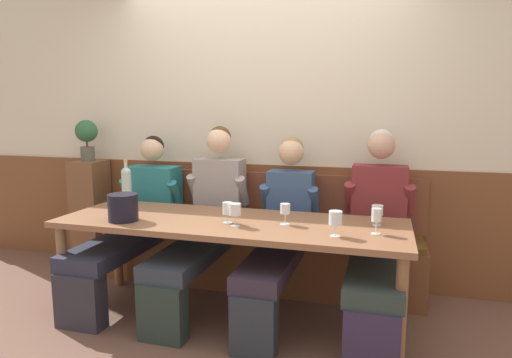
{
  "coord_description": "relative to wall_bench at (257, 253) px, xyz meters",
  "views": [
    {
      "loc": [
        1.0,
        -2.62,
        1.46
      ],
      "look_at": [
        0.1,
        0.46,
        0.97
      ],
      "focal_mm": 31.06,
      "sensor_mm": 36.0,
      "label": 1
    }
  ],
  "objects": [
    {
      "name": "ice_bucket",
      "position": [
        -0.7,
        -0.87,
        0.53
      ],
      "size": [
        0.2,
        0.2,
        0.18
      ],
      "primitive_type": "cylinder",
      "color": "black",
      "rests_on": "dining_table"
    },
    {
      "name": "person_left_seat",
      "position": [
        -0.94,
        -0.35,
        0.33
      ],
      "size": [
        0.54,
        1.23,
        1.25
      ],
      "color": "#2A2934",
      "rests_on": "ground"
    },
    {
      "name": "corner_pedestal",
      "position": [
        -1.64,
        0.03,
        0.22
      ],
      "size": [
        0.28,
        0.28,
        1.0
      ],
      "primitive_type": "cube",
      "color": "brown",
      "rests_on": "ground"
    },
    {
      "name": "wine_glass_left_end",
      "position": [
        0.08,
        -0.79,
        0.54
      ],
      "size": [
        0.08,
        0.08,
        0.15
      ],
      "color": "silver",
      "rests_on": "dining_table"
    },
    {
      "name": "wine_glass_center_rear",
      "position": [
        0.97,
        -0.73,
        0.55
      ],
      "size": [
        0.06,
        0.06,
        0.16
      ],
      "color": "silver",
      "rests_on": "dining_table"
    },
    {
      "name": "person_center_left_seat",
      "position": [
        0.97,
        -0.35,
        0.36
      ],
      "size": [
        0.51,
        1.22,
        1.33
      ],
      "color": "#2E2440",
      "rests_on": "ground"
    },
    {
      "name": "wine_bottle_green_tall",
      "position": [
        -0.98,
        -0.38,
        0.6
      ],
      "size": [
        0.08,
        0.08,
        0.36
      ],
      "color": "#B1CBC4",
      "rests_on": "dining_table"
    },
    {
      "name": "person_right_seat",
      "position": [
        0.29,
        -0.35,
        0.34
      ],
      "size": [
        0.46,
        1.22,
        1.26
      ],
      "color": "#272D36",
      "rests_on": "ground"
    },
    {
      "name": "wine_glass_mid_left",
      "position": [
        0.97,
        -0.51,
        0.53
      ],
      "size": [
        0.07,
        0.07,
        0.13
      ],
      "color": "silver",
      "rests_on": "dining_table"
    },
    {
      "name": "wine_glass_mid_right",
      "position": [
        0.74,
        -0.85,
        0.54
      ],
      "size": [
        0.08,
        0.08,
        0.16
      ],
      "color": "silver",
      "rests_on": "dining_table"
    },
    {
      "name": "person_center_right_seat",
      "position": [
        -0.32,
        -0.33,
        0.37
      ],
      "size": [
        0.5,
        1.22,
        1.34
      ],
      "color": "#24312E",
      "rests_on": "ground"
    },
    {
      "name": "wine_glass_by_bottle",
      "position": [
        0.01,
        -0.73,
        0.53
      ],
      "size": [
        0.07,
        0.07,
        0.14
      ],
      "color": "silver",
      "rests_on": "dining_table"
    },
    {
      "name": "wine_glass_right_end",
      "position": [
        0.39,
        -0.66,
        0.54
      ],
      "size": [
        0.07,
        0.07,
        0.14
      ],
      "color": "silver",
      "rests_on": "dining_table"
    },
    {
      "name": "dining_table",
      "position": [
        0.0,
        -0.66,
        0.37
      ],
      "size": [
        2.39,
        0.79,
        0.72
      ],
      "color": "brown",
      "rests_on": "ground"
    },
    {
      "name": "potted_plant",
      "position": [
        -1.64,
        0.03,
        0.96
      ],
      "size": [
        0.2,
        0.2,
        0.38
      ],
      "color": "#52544A",
      "rests_on": "corner_pedestal"
    },
    {
      "name": "wall_bench",
      "position": [
        0.0,
        0.0,
        0.0
      ],
      "size": [
        2.69,
        0.42,
        0.94
      ],
      "color": "brown",
      "rests_on": "ground"
    },
    {
      "name": "room_wall_back",
      "position": [
        0.0,
        0.26,
        1.12
      ],
      "size": [
        6.8,
        0.08,
        2.8
      ],
      "primitive_type": "cube",
      "color": "beige",
      "rests_on": "ground"
    },
    {
      "name": "wood_wainscot_panel",
      "position": [
        0.0,
        0.21,
        0.22
      ],
      "size": [
        6.8,
        0.03,
        1.0
      ],
      "primitive_type": "cube",
      "color": "brown",
      "rests_on": "ground"
    },
    {
      "name": "ground_plane",
      "position": [
        0.0,
        -0.83,
        -0.29
      ],
      "size": [
        6.8,
        6.8,
        0.02
      ],
      "primitive_type": "cube",
      "color": "brown",
      "rests_on": "ground"
    }
  ]
}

